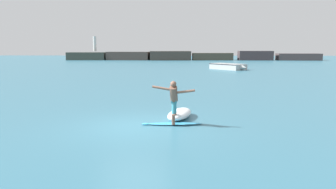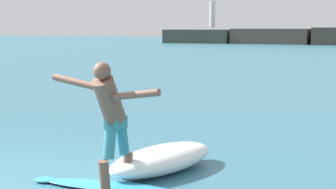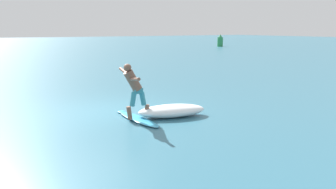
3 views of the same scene
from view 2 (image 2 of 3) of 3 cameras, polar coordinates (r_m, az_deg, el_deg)
ground_plane at (r=7.99m, az=-15.84°, el=-8.77°), size 200.00×200.00×0.00m
surfboard at (r=7.51m, az=-5.51°, el=-9.30°), size 2.30×0.61×0.20m
surfer at (r=7.18m, az=-5.86°, el=-1.91°), size 1.58×0.80×1.63m
wave_foam_at_tail at (r=8.27m, az=-0.57°, el=-6.59°), size 1.34×2.24×0.38m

